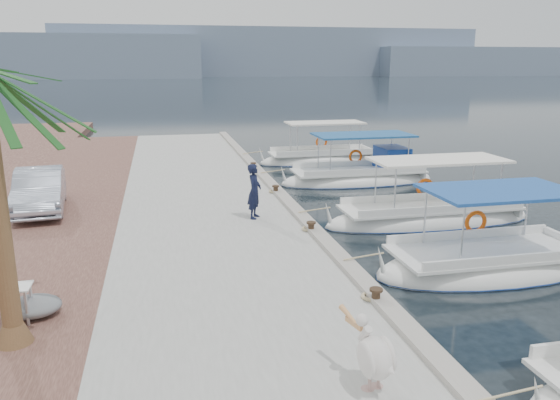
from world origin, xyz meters
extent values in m
plane|color=black|center=(0.00, 0.00, 0.00)|extent=(400.00, 400.00, 0.00)
cube|color=#A1A19B|center=(-3.00, 5.00, 0.25)|extent=(6.00, 40.00, 0.50)
cube|color=#9E978C|center=(-0.22, 5.00, 0.56)|extent=(0.44, 40.00, 0.12)
cube|color=brown|center=(-8.00, 5.00, 0.25)|extent=(4.00, 40.00, 0.50)
cube|color=slate|center=(40.00, 210.00, 9.00)|extent=(160.00, 40.00, 18.00)
cube|color=slate|center=(140.00, 200.00, 5.50)|extent=(120.00, 40.00, 11.00)
ellipsoid|color=white|center=(3.74, -1.29, 0.05)|extent=(6.27, 2.52, 1.30)
ellipsoid|color=navy|center=(3.74, -1.29, 0.03)|extent=(6.31, 2.57, 0.22)
cube|color=white|center=(3.74, -1.29, 0.55)|extent=(5.15, 2.17, 0.08)
cube|color=#2051A3|center=(3.89, -1.29, 2.19)|extent=(3.76, 2.32, 0.08)
cylinder|color=silver|center=(2.33, -2.24, 1.35)|extent=(0.05, 0.05, 1.60)
torus|color=#E8540C|center=(4.04, -0.09, 1.00)|extent=(0.68, 0.12, 0.68)
ellipsoid|color=white|center=(4.38, 3.21, 0.05)|extent=(7.57, 2.16, 1.30)
ellipsoid|color=navy|center=(4.38, 3.21, 0.03)|extent=(7.60, 2.20, 0.22)
cube|color=white|center=(4.38, 3.21, 0.55)|extent=(6.21, 1.86, 0.08)
cube|color=white|center=(4.57, 3.21, 2.19)|extent=(4.54, 1.99, 0.08)
cylinder|color=silver|center=(2.68, 2.40, 1.35)|extent=(0.05, 0.05, 1.60)
torus|color=#E8540C|center=(4.68, 4.24, 1.00)|extent=(0.68, 0.12, 0.68)
ellipsoid|color=white|center=(4.24, 9.88, 0.05)|extent=(7.28, 2.48, 1.30)
ellipsoid|color=navy|center=(4.24, 9.88, 0.03)|extent=(7.32, 2.53, 0.22)
cube|color=white|center=(4.24, 9.88, 0.55)|extent=(5.97, 2.13, 0.08)
cube|color=#1D5594|center=(4.42, 9.88, 2.19)|extent=(4.37, 2.28, 0.08)
cylinder|color=silver|center=(2.60, 8.95, 1.35)|extent=(0.05, 0.05, 1.60)
torus|color=#E8540C|center=(4.54, 11.06, 1.00)|extent=(0.68, 0.12, 0.68)
cube|color=navy|center=(5.88, 9.88, 1.10)|extent=(1.20, 1.74, 1.00)
ellipsoid|color=white|center=(4.06, 15.12, 0.05)|extent=(6.92, 2.09, 1.30)
ellipsoid|color=navy|center=(4.06, 15.12, 0.03)|extent=(6.95, 2.14, 0.22)
cube|color=white|center=(4.06, 15.12, 0.55)|extent=(5.67, 1.80, 0.08)
cube|color=white|center=(4.23, 15.12, 2.19)|extent=(4.15, 1.93, 0.08)
cylinder|color=silver|center=(2.50, 14.34, 1.35)|extent=(0.05, 0.05, 1.60)
torus|color=#E8540C|center=(4.36, 16.12, 1.00)|extent=(0.68, 0.12, 0.68)
cylinder|color=black|center=(-0.35, -3.50, 0.65)|extent=(0.18, 0.18, 0.30)
cylinder|color=black|center=(-0.35, -3.50, 0.80)|extent=(0.28, 0.28, 0.05)
cylinder|color=black|center=(-0.35, 1.50, 0.65)|extent=(0.18, 0.18, 0.30)
cylinder|color=black|center=(-0.35, 1.50, 0.80)|extent=(0.28, 0.28, 0.05)
cylinder|color=black|center=(-0.35, 6.50, 0.65)|extent=(0.18, 0.18, 0.30)
cylinder|color=black|center=(-0.35, 6.50, 0.80)|extent=(0.28, 0.28, 0.05)
cylinder|color=black|center=(-0.35, 11.50, 0.65)|extent=(0.18, 0.18, 0.30)
cylinder|color=black|center=(-0.35, 11.50, 0.80)|extent=(0.28, 0.28, 0.05)
cylinder|color=tan|center=(-1.64, -6.41, 0.67)|extent=(0.05, 0.05, 0.33)
cylinder|color=tan|center=(-1.48, -6.37, 0.67)|extent=(0.05, 0.05, 0.33)
ellipsoid|color=silver|center=(-1.56, -6.39, 1.04)|extent=(0.65, 0.88, 0.62)
cylinder|color=silver|center=(-1.63, -6.11, 1.30)|extent=(0.20, 0.31, 0.33)
sphere|color=silver|center=(-1.65, -6.02, 1.49)|extent=(0.20, 0.20, 0.20)
cone|color=#EAA566|center=(-1.72, -5.72, 1.39)|extent=(0.24, 0.61, 0.24)
imported|color=black|center=(-1.71, 3.39, 1.38)|extent=(0.65, 0.76, 1.77)
cone|color=brown|center=(-7.32, -3.65, 0.68)|extent=(0.64, 0.64, 0.36)
imported|color=#B1B9CA|center=(-8.62, 5.85, 1.21)|extent=(1.98, 4.43, 1.41)
ellipsoid|color=slate|center=(-7.22, -2.57, 0.70)|extent=(1.10, 0.90, 0.40)
cylinder|color=silver|center=(-7.63, -2.98, 0.85)|extent=(0.06, 0.06, 0.70)
cylinder|color=silver|center=(-7.23, -2.98, 0.85)|extent=(0.06, 0.06, 0.70)
cylinder|color=silver|center=(-7.63, -2.58, 0.85)|extent=(0.06, 0.06, 0.70)
cylinder|color=silver|center=(-7.23, -2.58, 0.85)|extent=(0.06, 0.06, 0.70)
cube|color=white|center=(-7.43, -2.78, 1.21)|extent=(0.55, 0.55, 0.03)
camera|label=1|loc=(-4.59, -13.34, 5.40)|focal=35.00mm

